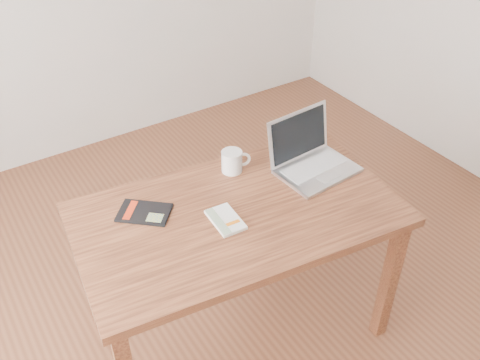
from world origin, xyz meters
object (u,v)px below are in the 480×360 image
black_guidebook (144,213)px  laptop (311,158)px  desk (238,227)px  white_guidebook (226,220)px  coffee_mug (233,161)px

black_guidebook → laptop: (0.77, -0.11, 0.05)m
desk → white_guidebook: bearing=-153.3°
black_guidebook → coffee_mug: (0.46, 0.06, 0.05)m
black_guidebook → coffee_mug: bearing=-41.1°
white_guidebook → black_guidebook: 0.34m
black_guidebook → laptop: laptop is taller
white_guidebook → black_guidebook: bearing=142.8°
desk → black_guidebook: (-0.33, 0.19, 0.10)m
desk → coffee_mug: bearing=68.8°
black_guidebook → laptop: 0.78m
coffee_mug → laptop: bearing=-11.7°
desk → black_guidebook: black_guidebook is taller
desk → white_guidebook: white_guidebook is taller
desk → white_guidebook: size_ratio=7.76×
laptop → desk: bearing=-173.9°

